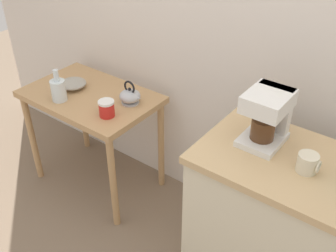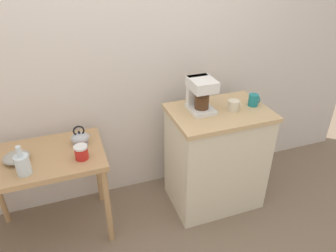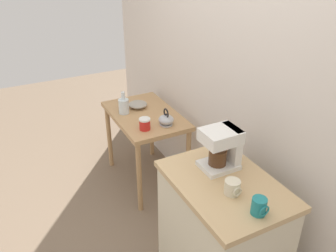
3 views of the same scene
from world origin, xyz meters
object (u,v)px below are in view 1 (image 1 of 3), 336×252
at_px(canister_enamel, 107,108).
at_px(mug_small_cream, 308,163).
at_px(teakettle, 130,96).
at_px(glass_carafe_vase, 58,90).
at_px(bowl_stoneware, 73,84).
at_px(coffee_maker, 268,114).

relative_size(canister_enamel, mug_small_cream, 1.06).
bearing_deg(teakettle, glass_carafe_vase, -148.02).
relative_size(glass_carafe_vase, canister_enamel, 2.07).
relative_size(teakettle, glass_carafe_vase, 0.77).
relative_size(bowl_stoneware, coffee_maker, 0.67).
relative_size(bowl_stoneware, mug_small_cream, 1.85).
bearing_deg(glass_carafe_vase, coffee_maker, 6.58).
bearing_deg(canister_enamel, bowl_stoneware, 164.77).
bearing_deg(mug_small_cream, canister_enamel, -179.59).
xyz_separation_m(bowl_stoneware, glass_carafe_vase, (0.05, -0.16, 0.04)).
height_order(glass_carafe_vase, coffee_maker, coffee_maker).
relative_size(glass_carafe_vase, coffee_maker, 0.80).
xyz_separation_m(teakettle, glass_carafe_vase, (-0.38, -0.24, 0.02)).
xyz_separation_m(glass_carafe_vase, coffee_maker, (1.30, 0.15, 0.24)).
bearing_deg(coffee_maker, teakettle, 174.56).
distance_m(bowl_stoneware, coffee_maker, 1.38).
relative_size(bowl_stoneware, canister_enamel, 1.75).
xyz_separation_m(bowl_stoneware, mug_small_cream, (1.59, -0.11, 0.18)).
height_order(coffee_maker, mug_small_cream, coffee_maker).
height_order(bowl_stoneware, teakettle, teakettle).
bearing_deg(mug_small_cream, coffee_maker, 158.09).
xyz_separation_m(bowl_stoneware, teakettle, (0.43, 0.08, 0.02)).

